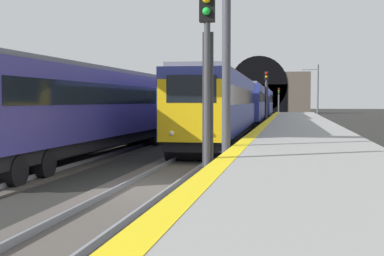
% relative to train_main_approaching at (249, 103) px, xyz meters
% --- Properties ---
extents(ground_plane, '(320.00, 320.00, 0.00)m').
position_rel_train_main_approaching_xyz_m(ground_plane, '(-37.04, 0.00, -2.34)').
color(ground_plane, black).
extents(platform_right, '(112.00, 4.76, 1.08)m').
position_rel_train_main_approaching_xyz_m(platform_right, '(-37.04, -4.48, -1.80)').
color(platform_right, gray).
rests_on(platform_right, ground_plane).
extents(platform_right_edge_strip, '(112.00, 0.50, 0.01)m').
position_rel_train_main_approaching_xyz_m(platform_right_edge_strip, '(-37.04, -2.35, -1.25)').
color(platform_right_edge_strip, yellow).
rests_on(platform_right_edge_strip, platform_right).
extents(track_main_line, '(160.00, 3.05, 0.21)m').
position_rel_train_main_approaching_xyz_m(track_main_line, '(-37.04, 0.00, -2.30)').
color(track_main_line, '#4C4742').
rests_on(track_main_line, ground_plane).
extents(train_main_approaching, '(62.04, 3.15, 4.10)m').
position_rel_train_main_approaching_xyz_m(train_main_approaching, '(0.00, 0.00, 0.00)').
color(train_main_approaching, navy).
rests_on(train_main_approaching, ground_plane).
extents(train_adjacent_platform, '(39.32, 3.25, 4.91)m').
position_rel_train_main_approaching_xyz_m(train_adjacent_platform, '(-18.79, 4.82, -0.03)').
color(train_adjacent_platform, navy).
rests_on(train_adjacent_platform, ground_plane).
extents(railway_signal_near, '(0.39, 0.38, 5.57)m').
position_rel_train_main_approaching_xyz_m(railway_signal_near, '(-38.04, -1.88, 1.01)').
color(railway_signal_near, '#38383D').
rests_on(railway_signal_near, ground_plane).
extents(railway_signal_mid, '(0.39, 0.38, 5.12)m').
position_rel_train_main_approaching_xyz_m(railway_signal_mid, '(-5.01, -1.88, 0.66)').
color(railway_signal_mid, '#38383D').
rests_on(railway_signal_mid, ground_plane).
extents(railway_signal_far, '(0.39, 0.38, 4.86)m').
position_rel_train_main_approaching_xyz_m(railway_signal_far, '(44.09, -1.88, 0.62)').
color(railway_signal_far, '#4C4C54').
rests_on(railway_signal_far, ground_plane).
extents(overhead_signal_gantry, '(0.70, 8.89, 7.43)m').
position_rel_train_main_approaching_xyz_m(overhead_signal_gantry, '(-34.19, 2.41, 3.27)').
color(overhead_signal_gantry, '#3F3F47').
rests_on(overhead_signal_gantry, ground_plane).
extents(tunnel_portal, '(3.01, 20.54, 11.61)m').
position_rel_train_main_approaching_xyz_m(tunnel_portal, '(57.49, 2.41, 1.88)').
color(tunnel_portal, '#51473D').
rests_on(tunnel_portal, ground_plane).
extents(catenary_mast_far, '(0.22, 2.05, 7.04)m').
position_rel_train_main_approaching_xyz_m(catenary_mast_far, '(16.28, -7.23, 1.28)').
color(catenary_mast_far, '#595B60').
rests_on(catenary_mast_far, ground_plane).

